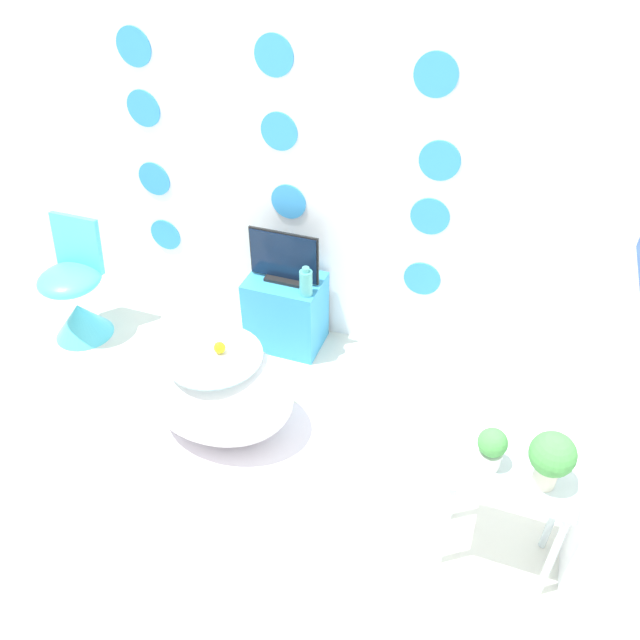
{
  "coord_description": "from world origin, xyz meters",
  "views": [
    {
      "loc": [
        1.32,
        -1.41,
        2.62
      ],
      "look_at": [
        0.53,
        0.8,
        0.79
      ],
      "focal_mm": 35.0,
      "sensor_mm": 36.0,
      "label": 1
    }
  ],
  "objects_px": {
    "potted_plant_left": "(491,448)",
    "bathtub": "(219,390)",
    "vase": "(306,282)",
    "potted_plant_right": "(552,457)",
    "chair": "(77,300)",
    "tv": "(284,259)"
  },
  "relations": [
    {
      "from": "bathtub",
      "to": "vase",
      "type": "relative_size",
      "value": 4.44
    },
    {
      "from": "chair",
      "to": "vase",
      "type": "bearing_deg",
      "value": 10.39
    },
    {
      "from": "potted_plant_left",
      "to": "bathtub",
      "type": "bearing_deg",
      "value": 168.7
    },
    {
      "from": "chair",
      "to": "potted_plant_left",
      "type": "height_order",
      "value": "chair"
    },
    {
      "from": "chair",
      "to": "potted_plant_left",
      "type": "bearing_deg",
      "value": -15.13
    },
    {
      "from": "vase",
      "to": "potted_plant_right",
      "type": "height_order",
      "value": "potted_plant_right"
    },
    {
      "from": "tv",
      "to": "vase",
      "type": "bearing_deg",
      "value": -29.46
    },
    {
      "from": "potted_plant_left",
      "to": "potted_plant_right",
      "type": "xyz_separation_m",
      "value": [
        0.22,
        -0.02,
        0.06
      ]
    },
    {
      "from": "bathtub",
      "to": "potted_plant_right",
      "type": "xyz_separation_m",
      "value": [
        1.63,
        -0.3,
        0.46
      ]
    },
    {
      "from": "tv",
      "to": "potted_plant_left",
      "type": "height_order",
      "value": "tv"
    },
    {
      "from": "potted_plant_left",
      "to": "tv",
      "type": "bearing_deg",
      "value": 141.19
    },
    {
      "from": "potted_plant_left",
      "to": "vase",
      "type": "bearing_deg",
      "value": 139.95
    },
    {
      "from": "bathtub",
      "to": "potted_plant_left",
      "type": "height_order",
      "value": "potted_plant_left"
    },
    {
      "from": "bathtub",
      "to": "potted_plant_left",
      "type": "xyz_separation_m",
      "value": [
        1.41,
        -0.28,
        0.41
      ]
    },
    {
      "from": "bathtub",
      "to": "chair",
      "type": "relative_size",
      "value": 1.04
    },
    {
      "from": "tv",
      "to": "potted_plant_right",
      "type": "relative_size",
      "value": 1.64
    },
    {
      "from": "vase",
      "to": "potted_plant_left",
      "type": "distance_m",
      "value": 1.53
    },
    {
      "from": "chair",
      "to": "tv",
      "type": "height_order",
      "value": "tv"
    },
    {
      "from": "bathtub",
      "to": "tv",
      "type": "bearing_deg",
      "value": 85.71
    },
    {
      "from": "tv",
      "to": "vase",
      "type": "distance_m",
      "value": 0.21
    },
    {
      "from": "potted_plant_left",
      "to": "potted_plant_right",
      "type": "distance_m",
      "value": 0.23
    },
    {
      "from": "potted_plant_right",
      "to": "tv",
      "type": "bearing_deg",
      "value": 144.9
    }
  ]
}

